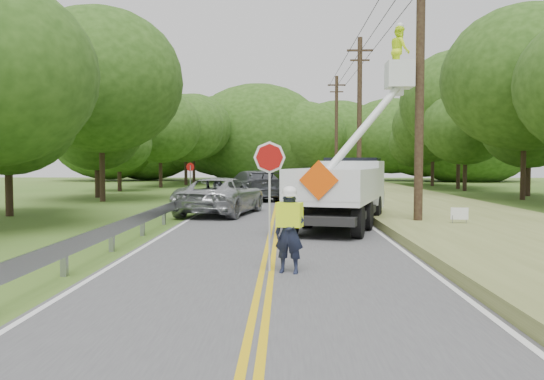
{
  "coord_description": "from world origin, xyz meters",
  "views": [
    {
      "loc": [
        0.38,
        -9.71,
        2.32
      ],
      "look_at": [
        0.0,
        6.0,
        1.5
      ],
      "focal_mm": 35.55,
      "sensor_mm": 36.0,
      "label": 1
    }
  ],
  "objects": [
    {
      "name": "bucket_truck",
      "position": [
        2.72,
        10.15,
        1.57
      ],
      "size": [
        4.52,
        7.47,
        6.92
      ],
      "color": "black",
      "rests_on": "road"
    },
    {
      "name": "tall_grass_verge",
      "position": [
        7.1,
        14.0,
        0.15
      ],
      "size": [
        7.0,
        96.0,
        0.3
      ],
      "primitive_type": "cube",
      "color": "#626A33",
      "rests_on": "ground"
    },
    {
      "name": "treeline_horizon",
      "position": [
        0.42,
        56.1,
        5.5
      ],
      "size": [
        58.31,
        15.41,
        12.66
      ],
      "color": "#204011",
      "rests_on": "ground"
    },
    {
      "name": "guardrail",
      "position": [
        -4.02,
        14.91,
        0.55
      ],
      "size": [
        0.18,
        48.0,
        0.77
      ],
      "color": "gray",
      "rests_on": "ground"
    },
    {
      "name": "road",
      "position": [
        0.0,
        14.0,
        0.01
      ],
      "size": [
        7.2,
        96.0,
        0.03
      ],
      "color": "#434346",
      "rests_on": "ground"
    },
    {
      "name": "flagger",
      "position": [
        0.46,
        1.35,
        1.0
      ],
      "size": [
        1.1,
        0.55,
        2.73
      ],
      "color": "#191E33",
      "rests_on": "road"
    },
    {
      "name": "treeline_right",
      "position": [
        15.27,
        25.24,
        6.27
      ],
      "size": [
        10.36,
        51.87,
        11.88
      ],
      "color": "#332319",
      "rests_on": "ground"
    },
    {
      "name": "suv_darkgrey",
      "position": [
        -1.63,
        23.07,
        0.91
      ],
      "size": [
        4.59,
        6.6,
        1.77
      ],
      "primitive_type": "imported",
      "rotation": [
        0.0,
        0.0,
        3.52
      ],
      "color": "#3E4046",
      "rests_on": "road"
    },
    {
      "name": "stop_sign_permanent",
      "position": [
        -4.84,
        19.8,
        1.49
      ],
      "size": [
        0.41,
        0.31,
        2.28
      ],
      "color": "gray",
      "rests_on": "ground"
    },
    {
      "name": "suv_silver",
      "position": [
        -2.4,
        13.85,
        0.83
      ],
      "size": [
        3.82,
        6.26,
        1.62
      ],
      "primitive_type": "imported",
      "rotation": [
        0.0,
        0.0,
        2.94
      ],
      "color": "#A3A6AA",
      "rests_on": "road"
    },
    {
      "name": "treeline_left",
      "position": [
        -10.38,
        29.07,
        5.72
      ],
      "size": [
        9.75,
        53.89,
        11.21
      ],
      "color": "#332319",
      "rests_on": "ground"
    },
    {
      "name": "utility_poles",
      "position": [
        5.0,
        17.02,
        5.27
      ],
      "size": [
        1.6,
        43.3,
        10.0
      ],
      "color": "black",
      "rests_on": "ground"
    },
    {
      "name": "ground",
      "position": [
        0.0,
        0.0,
        0.0
      ],
      "size": [
        140.0,
        140.0,
        0.0
      ],
      "primitive_type": "plane",
      "color": "#305718",
      "rests_on": "ground"
    },
    {
      "name": "yard_sign",
      "position": [
        6.13,
        8.08,
        0.59
      ],
      "size": [
        0.56,
        0.09,
        0.82
      ],
      "color": "white",
      "rests_on": "ground"
    }
  ]
}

